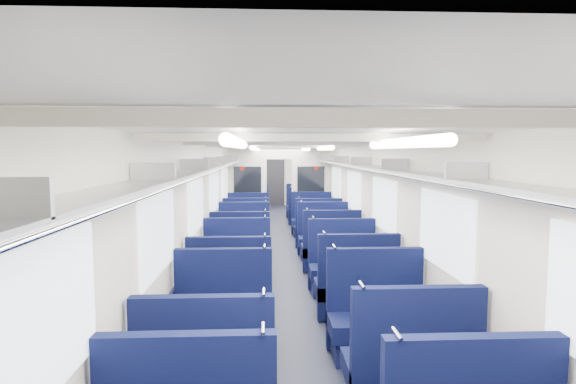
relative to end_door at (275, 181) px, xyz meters
name	(u,v)px	position (x,y,z in m)	size (l,w,h in m)	color
floor	(283,255)	(0.00, -8.94, -1.00)	(2.80, 18.00, 0.01)	black
ceiling	(283,145)	(0.00, -8.94, 1.35)	(2.80, 18.00, 0.01)	white
wall_left	(217,201)	(-1.40, -8.94, 0.18)	(0.02, 18.00, 2.35)	beige
dado_left	(218,240)	(-1.39, -8.94, -0.65)	(0.03, 17.90, 0.70)	black
wall_right	(349,200)	(1.40, -8.94, 0.18)	(0.02, 18.00, 2.35)	beige
dado_right	(348,238)	(1.39, -8.94, -0.65)	(0.03, 17.90, 0.70)	black
wall_far	(275,177)	(0.00, 0.06, 0.18)	(2.80, 0.02, 2.35)	beige
luggage_rack_left	(225,163)	(-1.21, -8.94, 0.97)	(0.36, 17.40, 0.18)	#B2B5BA
luggage_rack_right	(341,163)	(1.21, -8.94, 0.97)	(0.36, 17.40, 0.18)	#B2B5BA
windows	(284,191)	(0.00, -9.40, 0.42)	(2.78, 15.60, 0.75)	white
ceiling_fittings	(284,148)	(0.00, -9.20, 1.29)	(2.70, 16.06, 0.11)	silver
end_door	(275,181)	(0.00, 0.00, 0.00)	(0.75, 0.06, 2.00)	black
bulkhead	(279,187)	(0.00, -5.92, 0.23)	(2.80, 0.10, 2.35)	silver
seat_5	(410,374)	(0.83, -14.89, -0.64)	(1.06, 0.59, 1.18)	#0C123C
seat_6	(223,324)	(-0.83, -13.70, -0.64)	(1.06, 0.59, 1.18)	#0C123C
seat_7	(377,323)	(0.83, -13.75, -0.64)	(1.06, 0.59, 1.18)	#0C123C
seat_8	(230,295)	(-0.83, -12.72, -0.64)	(1.06, 0.59, 1.18)	#0C123C
seat_9	(356,290)	(0.83, -12.61, -0.64)	(1.06, 0.59, 1.18)	#0C123C
seat_10	(237,269)	(-0.83, -11.41, -0.64)	(1.06, 0.59, 1.18)	#0C123C
seat_11	(343,270)	(0.83, -11.57, -0.64)	(1.06, 0.59, 1.18)	#0C123C
seat_12	(241,254)	(-0.83, -10.35, -0.64)	(1.06, 0.59, 1.18)	#0C123C
seat_13	(331,251)	(0.83, -10.22, -0.64)	(1.06, 0.59, 1.18)	#0C123C
seat_14	(244,240)	(-0.83, -9.11, -0.64)	(1.06, 0.59, 1.18)	#0C123C
seat_15	(323,240)	(0.83, -9.16, -0.64)	(1.06, 0.59, 1.18)	#0C123C
seat_16	(246,231)	(-0.83, -7.98, -0.64)	(1.06, 0.59, 1.18)	#0C123C
seat_17	(318,231)	(0.83, -8.14, -0.64)	(1.06, 0.59, 1.18)	#0C123C
seat_18	(248,224)	(-0.83, -6.91, -0.64)	(1.06, 0.59, 1.18)	#0C123C
seat_19	(312,222)	(0.83, -6.74, -0.64)	(1.06, 0.59, 1.18)	#0C123C
seat_20	(251,213)	(-0.83, -4.80, -0.64)	(1.06, 0.59, 1.18)	#0C123C
seat_21	(306,213)	(0.83, -4.87, -0.64)	(1.06, 0.59, 1.18)	#0C123C
seat_22	(252,208)	(-0.83, -3.55, -0.64)	(1.06, 0.59, 1.18)	#0C123C
seat_23	(303,208)	(0.83, -3.72, -0.64)	(1.06, 0.59, 1.18)	#0C123C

